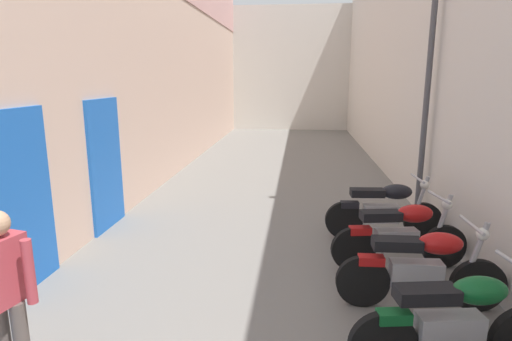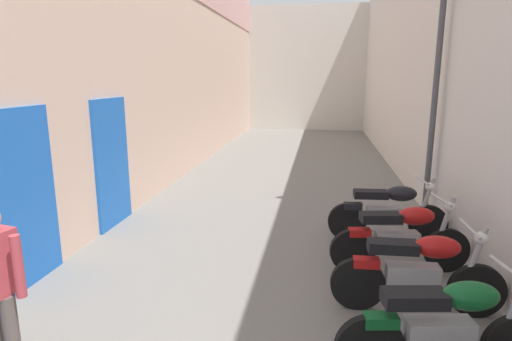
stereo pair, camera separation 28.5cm
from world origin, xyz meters
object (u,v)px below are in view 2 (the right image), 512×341
object	(u,v)px
motorcycle_fourth	(446,326)
street_lamp	(434,49)
motorcycle_sixth	(401,236)
motorcycle_seventh	(389,211)
motorcycle_fifth	(418,270)

from	to	relation	value
motorcycle_fourth	street_lamp	world-z (taller)	street_lamp
motorcycle_sixth	street_lamp	size ratio (longest dim) A/B	0.36
street_lamp	motorcycle_seventh	bearing A→B (deg)	-124.75
motorcycle_fourth	motorcycle_fifth	distance (m)	1.06
motorcycle_fourth	street_lamp	distance (m)	4.92
motorcycle_sixth	motorcycle_seventh	world-z (taller)	same
motorcycle_sixth	street_lamp	distance (m)	3.35
motorcycle_fourth	motorcycle_sixth	size ratio (longest dim) A/B	1.00
motorcycle_sixth	motorcycle_seventh	bearing A→B (deg)	89.99
street_lamp	motorcycle_fourth	bearing A→B (deg)	-99.58
motorcycle_fifth	street_lamp	xyz separation A→B (m)	(0.71, 3.13, 2.49)
motorcycle_sixth	motorcycle_seventh	distance (m)	1.10
motorcycle_fifth	motorcycle_seventh	bearing A→B (deg)	90.00
motorcycle_seventh	motorcycle_sixth	bearing A→B (deg)	-90.01
motorcycle_fourth	motorcycle_fifth	size ratio (longest dim) A/B	0.99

